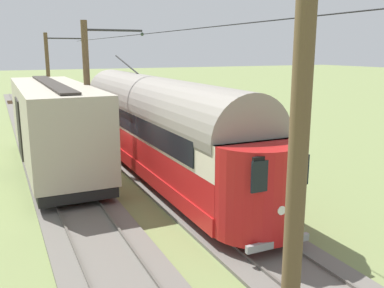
% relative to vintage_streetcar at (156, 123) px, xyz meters
% --- Properties ---
extents(ground_plane, '(220.00, 220.00, 0.00)m').
position_rel_vintage_streetcar_xyz_m(ground_plane, '(2.01, 0.23, -2.27)').
color(ground_plane, olive).
extents(track_streetcar_siding, '(2.80, 80.00, 0.18)m').
position_rel_vintage_streetcar_xyz_m(track_streetcar_siding, '(-0.00, -0.09, -2.21)').
color(track_streetcar_siding, '#666059').
rests_on(track_streetcar_siding, ground).
extents(track_adjacent_siding, '(2.80, 80.00, 0.18)m').
position_rel_vintage_streetcar_xyz_m(track_adjacent_siding, '(4.02, -0.09, -2.21)').
color(track_adjacent_siding, '#666059').
rests_on(track_adjacent_siding, ground).
extents(vintage_streetcar, '(2.65, 18.29, 4.97)m').
position_rel_vintage_streetcar_xyz_m(vintage_streetcar, '(0.00, 0.00, 0.00)').
color(vintage_streetcar, red).
rests_on(vintage_streetcar, ground).
extents(boxcar_adjacent, '(2.96, 11.73, 3.85)m').
position_rel_vintage_streetcar_xyz_m(boxcar_adjacent, '(4.02, -2.45, -0.10)').
color(boxcar_adjacent, '#B2A893').
rests_on(boxcar_adjacent, ground).
extents(catenary_pole_foreground, '(2.82, 0.28, 6.68)m').
position_rel_vintage_streetcar_xyz_m(catenary_pole_foreground, '(2.52, -16.03, 1.23)').
color(catenary_pole_foreground, brown).
rests_on(catenary_pole_foreground, ground).
extents(catenary_pole_mid_near, '(2.82, 0.28, 6.68)m').
position_rel_vintage_streetcar_xyz_m(catenary_pole_mid_near, '(2.52, -1.62, 1.23)').
color(catenary_pole_mid_near, brown).
rests_on(catenary_pole_mid_near, ground).
extents(catenary_pole_mid_far, '(2.82, 0.28, 6.68)m').
position_rel_vintage_streetcar_xyz_m(catenary_pole_mid_far, '(2.52, 12.80, 1.23)').
color(catenary_pole_mid_far, brown).
rests_on(catenary_pole_mid_far, ground).
extents(overhead_wire_run, '(2.62, 32.83, 0.18)m').
position_rel_vintage_streetcar_xyz_m(overhead_wire_run, '(0.06, -2.31, 3.87)').
color(overhead_wire_run, black).
rests_on(overhead_wire_run, ground).
extents(switch_stand, '(0.50, 0.30, 1.24)m').
position_rel_vintage_streetcar_xyz_m(switch_stand, '(-1.38, -8.69, -1.56)').
color(switch_stand, black).
rests_on(switch_stand, ground).
extents(track_end_bumper, '(1.80, 0.60, 0.80)m').
position_rel_vintage_streetcar_xyz_m(track_end_bumper, '(4.02, -14.77, -1.87)').
color(track_end_bumper, '#B2A519').
rests_on(track_end_bumper, ground).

